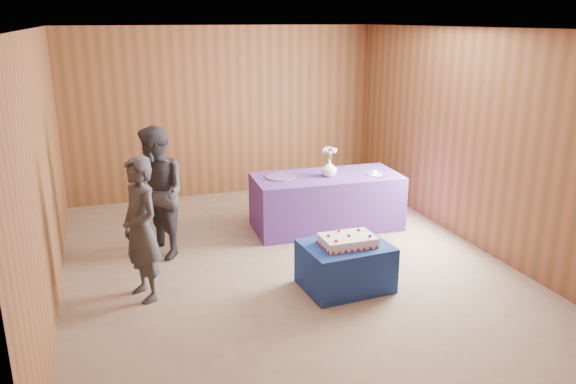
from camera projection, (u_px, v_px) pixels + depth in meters
name	position (u px, v px, depth m)	size (l,w,h in m)	color
ground	(283.00, 262.00, 6.72)	(6.00, 6.00, 0.00)	gray
room_shell	(283.00, 113.00, 6.19)	(5.04, 6.04, 2.72)	brown
cake_table	(345.00, 266.00, 6.04)	(0.90, 0.70, 0.50)	navy
serving_table	(326.00, 202.00, 7.75)	(2.00, 0.90, 0.75)	#613085
sheet_cake	(348.00, 240.00, 5.93)	(0.59, 0.40, 0.14)	white
vase	(329.00, 168.00, 7.58)	(0.21, 0.21, 0.22)	white
flower_spray	(329.00, 151.00, 7.51)	(0.21, 0.20, 0.16)	#2C6F2C
platter	(281.00, 177.00, 7.53)	(0.40, 0.40, 0.02)	#7150A0
plate	(374.00, 174.00, 7.68)	(0.20, 0.20, 0.01)	silver
cake_slice	(374.00, 172.00, 7.67)	(0.07, 0.06, 0.07)	white
knife	(381.00, 177.00, 7.54)	(0.26, 0.02, 0.00)	#B3B2B7
guest_left	(141.00, 230.00, 5.67)	(0.55, 0.36, 1.51)	#32343B
guest_right	(157.00, 193.00, 6.68)	(0.78, 0.61, 1.60)	#32303A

